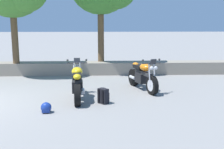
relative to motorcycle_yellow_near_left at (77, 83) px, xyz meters
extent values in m
cube|color=gray|center=(-3.25, 4.14, -0.21)|extent=(36.00, 0.80, 0.55)
cylinder|color=black|center=(-0.05, 0.69, -0.18)|extent=(0.19, 0.63, 0.62)
cylinder|color=black|center=(0.05, -0.74, -0.18)|extent=(0.23, 0.63, 0.62)
cylinder|color=silver|center=(-0.05, 0.69, -0.18)|extent=(0.19, 0.40, 0.38)
cube|color=black|center=(0.00, -0.08, -0.08)|extent=(0.36, 0.50, 0.34)
cube|color=#2D2D30|center=(0.00, 0.02, 0.12)|extent=(0.22, 1.11, 0.12)
ellipsoid|color=yellow|center=(-0.02, 0.17, 0.34)|extent=(0.38, 0.54, 0.26)
cube|color=black|center=(0.02, -0.30, 0.28)|extent=(0.30, 0.58, 0.12)
ellipsoid|color=yellow|center=(0.04, -0.60, 0.32)|extent=(0.24, 0.30, 0.16)
cylinder|color=#2D2D30|center=(-0.05, 0.61, 0.54)|extent=(0.66, 0.09, 0.04)
sphere|color=silver|center=(-0.13, 0.75, 0.40)|extent=(0.13, 0.13, 0.13)
sphere|color=silver|center=(0.01, 0.76, 0.40)|extent=(0.13, 0.13, 0.13)
cube|color=#26282D|center=(-0.06, 0.71, 0.60)|extent=(0.21, 0.11, 0.18)
cylinder|color=silver|center=(0.20, -0.49, -0.13)|extent=(0.14, 0.39, 0.11)
cylinder|color=silver|center=(-0.14, 0.65, 0.18)|extent=(0.06, 0.17, 0.73)
cylinder|color=silver|center=(0.04, 0.66, 0.18)|extent=(0.06, 0.17, 0.73)
sphere|color=#2D2D30|center=(-0.34, 0.55, 0.64)|extent=(0.07, 0.07, 0.07)
sphere|color=#2D2D30|center=(0.25, 0.60, 0.64)|extent=(0.07, 0.07, 0.07)
cylinder|color=black|center=(2.39, 0.38, -0.18)|extent=(0.32, 0.63, 0.62)
cylinder|color=black|center=(1.96, 1.75, -0.18)|extent=(0.36, 0.65, 0.62)
cylinder|color=silver|center=(2.39, 0.38, -0.18)|extent=(0.27, 0.41, 0.38)
cube|color=black|center=(2.16, 1.12, -0.08)|extent=(0.45, 0.55, 0.34)
cube|color=#2D2D30|center=(2.19, 1.02, 0.12)|extent=(0.46, 1.09, 0.12)
ellipsoid|color=orange|center=(2.23, 0.88, 0.34)|extent=(0.48, 0.60, 0.26)
cube|color=black|center=(2.09, 1.33, 0.28)|extent=(0.42, 0.61, 0.12)
ellipsoid|color=orange|center=(2.00, 1.62, 0.32)|extent=(0.29, 0.33, 0.16)
cylinder|color=#2D2D30|center=(2.37, 0.46, 0.54)|extent=(0.64, 0.23, 0.04)
sphere|color=silver|center=(2.47, 0.34, 0.40)|extent=(0.13, 0.13, 0.13)
sphere|color=silver|center=(2.34, 0.30, 0.40)|extent=(0.13, 0.13, 0.13)
cube|color=#26282D|center=(2.40, 0.36, 0.60)|extent=(0.22, 0.15, 0.18)
cylinder|color=silver|center=(1.88, 1.48, -0.13)|extent=(0.22, 0.40, 0.11)
cylinder|color=silver|center=(2.46, 0.45, 0.18)|extent=(0.09, 0.17, 0.73)
cylinder|color=silver|center=(2.29, 0.39, 0.18)|extent=(0.09, 0.17, 0.73)
sphere|color=#2D2D30|center=(2.64, 0.59, 0.64)|extent=(0.07, 0.07, 0.07)
sphere|color=#2D2D30|center=(2.07, 0.41, 0.64)|extent=(0.07, 0.07, 0.07)
cube|color=black|center=(0.78, -0.54, -0.27)|extent=(0.34, 0.34, 0.44)
cube|color=black|center=(0.86, -0.46, -0.31)|extent=(0.20, 0.21, 0.24)
ellipsoid|color=black|center=(0.78, -0.54, -0.06)|extent=(0.32, 0.32, 0.08)
cube|color=black|center=(0.65, -0.56, -0.25)|extent=(0.06, 0.06, 0.37)
cube|color=black|center=(0.76, -0.68, -0.25)|extent=(0.06, 0.06, 0.37)
sphere|color=navy|center=(-0.72, -1.33, -0.35)|extent=(0.28, 0.28, 0.28)
ellipsoid|color=black|center=(-0.72, -1.41, -0.34)|extent=(0.23, 0.06, 0.12)
cube|color=navy|center=(-0.72, -1.41, -0.42)|extent=(0.20, 0.08, 0.08)
cylinder|color=brown|center=(-2.97, 3.92, 1.22)|extent=(0.28, 0.28, 2.31)
cylinder|color=brown|center=(0.75, 4.41, 1.29)|extent=(0.28, 0.28, 2.46)
camera|label=1|loc=(0.69, -8.41, 1.85)|focal=44.84mm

